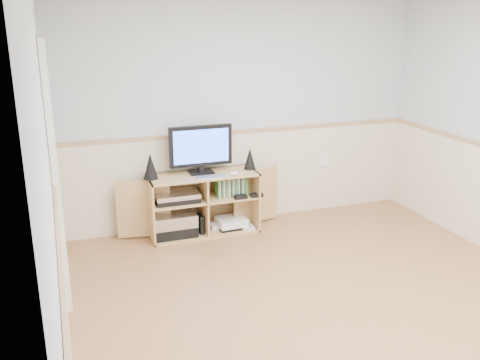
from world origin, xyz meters
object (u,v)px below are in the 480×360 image
monitor (201,147)px  game_consoles (230,223)px  media_cabinet (202,201)px  keyboard (210,177)px

monitor → game_consoles: bearing=-11.6°
media_cabinet → keyboard: size_ratio=6.27×
media_cabinet → monitor: (0.00, -0.00, 0.59)m
media_cabinet → monitor: size_ratio=2.70×
keyboard → game_consoles: 0.65m
media_cabinet → monitor: monitor is taller
keyboard → game_consoles: (0.25, 0.13, -0.59)m
media_cabinet → game_consoles: size_ratio=3.96×
media_cabinet → keyboard: keyboard is taller
monitor → keyboard: 0.33m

